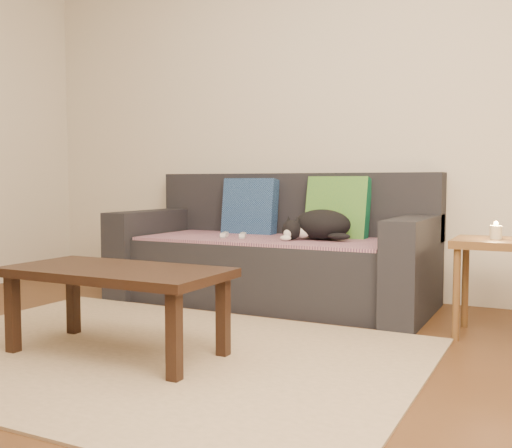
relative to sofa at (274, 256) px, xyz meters
The scene contains 13 objects.
ground 1.60m from the sofa, 90.00° to the right, with size 4.50×4.50×0.00m, color brown.
back_wall 1.08m from the sofa, 90.00° to the left, with size 4.50×0.04×2.60m, color beige.
sofa is the anchor object (origin of this frame).
throw_blanket 0.15m from the sofa, 90.00° to the right, with size 1.66×0.74×0.02m, color #48294E.
cushion_navy 0.45m from the sofa, 148.18° to the left, with size 0.40×0.10×0.40m, color #11234B.
cushion_green 0.53m from the sofa, 23.34° to the left, with size 0.42×0.10×0.42m, color #0E5C3B.
cat 0.42m from the sofa, 11.99° to the right, with size 0.44×0.33×0.19m.
wii_remote_a 0.27m from the sofa, 131.01° to the right, with size 0.15×0.04×0.03m, color white.
wii_remote_b 0.37m from the sofa, 146.36° to the right, with size 0.15×0.04×0.03m, color white.
side_table 1.47m from the sofa, 13.61° to the right, with size 0.41×0.41×0.51m.
candle 1.48m from the sofa, 13.61° to the right, with size 0.06×0.06×0.09m.
rug 1.45m from the sofa, 90.00° to the right, with size 2.50×1.80×0.01m, color tan.
coffee_table 1.50m from the sofa, 94.11° to the right, with size 1.03×0.52×0.41m.
Camera 1 is at (1.70, -2.07, 0.81)m, focal length 42.00 mm.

